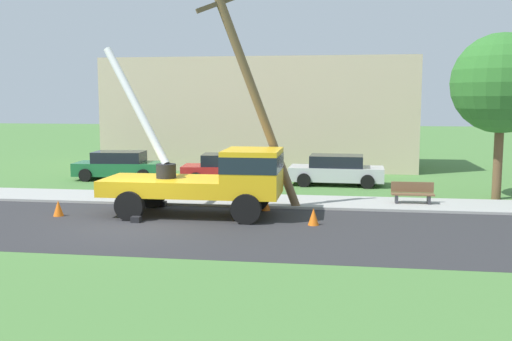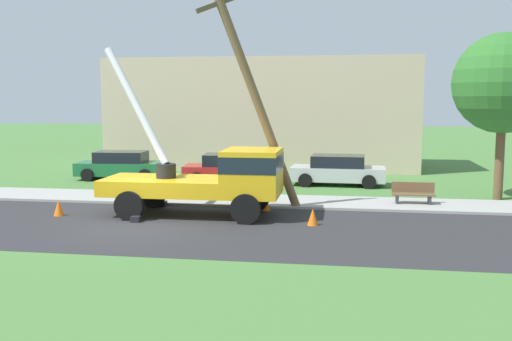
{
  "view_description": "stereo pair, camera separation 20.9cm",
  "coord_description": "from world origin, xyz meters",
  "px_view_note": "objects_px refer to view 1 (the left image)",
  "views": [
    {
      "loc": [
        6.58,
        -17.7,
        4.08
      ],
      "look_at": [
        3.48,
        3.04,
        1.49
      ],
      "focal_mm": 40.99,
      "sensor_mm": 36.0,
      "label": 1
    },
    {
      "loc": [
        6.78,
        -17.66,
        4.08
      ],
      "look_at": [
        3.48,
        3.04,
        1.49
      ],
      "focal_mm": 40.99,
      "sensor_mm": 36.0,
      "label": 2
    }
  ],
  "objects_px": {
    "traffic_cone_behind": "(58,208)",
    "park_bench": "(412,194)",
    "parked_sedan_green": "(119,165)",
    "leaning_utility_pole": "(253,91)",
    "traffic_cone_curbside": "(266,203)",
    "roadside_tree_near": "(502,84)",
    "parked_sedan_red": "(228,169)",
    "traffic_cone_ahead": "(313,217)",
    "parked_sedan_silver": "(336,170)",
    "utility_truck": "(216,176)"
  },
  "relations": [
    {
      "from": "traffic_cone_behind",
      "to": "park_bench",
      "type": "relative_size",
      "value": 0.35
    },
    {
      "from": "parked_sedan_green",
      "to": "park_bench",
      "type": "height_order",
      "value": "parked_sedan_green"
    },
    {
      "from": "leaning_utility_pole",
      "to": "traffic_cone_curbside",
      "type": "xyz_separation_m",
      "value": [
        0.43,
        0.15,
        -4.06
      ]
    },
    {
      "from": "park_bench",
      "to": "traffic_cone_behind",
      "type": "bearing_deg",
      "value": -162.67
    },
    {
      "from": "park_bench",
      "to": "roadside_tree_near",
      "type": "bearing_deg",
      "value": 29.68
    },
    {
      "from": "parked_sedan_red",
      "to": "traffic_cone_ahead",
      "type": "bearing_deg",
      "value": -62.77
    },
    {
      "from": "parked_sedan_green",
      "to": "leaning_utility_pole",
      "type": "bearing_deg",
      "value": -42.25
    },
    {
      "from": "parked_sedan_red",
      "to": "roadside_tree_near",
      "type": "relative_size",
      "value": 0.68
    },
    {
      "from": "leaning_utility_pole",
      "to": "parked_sedan_silver",
      "type": "relative_size",
      "value": 1.91
    },
    {
      "from": "traffic_cone_ahead",
      "to": "traffic_cone_behind",
      "type": "xyz_separation_m",
      "value": [
        -8.89,
        0.17,
        0.0
      ]
    },
    {
      "from": "utility_truck",
      "to": "traffic_cone_curbside",
      "type": "height_order",
      "value": "utility_truck"
    },
    {
      "from": "parked_sedan_green",
      "to": "parked_sedan_silver",
      "type": "relative_size",
      "value": 1.02
    },
    {
      "from": "parked_sedan_red",
      "to": "parked_sedan_silver",
      "type": "xyz_separation_m",
      "value": [
        5.17,
        0.21,
        0.0
      ]
    },
    {
      "from": "utility_truck",
      "to": "traffic_cone_curbside",
      "type": "distance_m",
      "value": 2.3
    },
    {
      "from": "parked_sedan_green",
      "to": "roadside_tree_near",
      "type": "relative_size",
      "value": 0.68
    },
    {
      "from": "parked_sedan_red",
      "to": "roadside_tree_near",
      "type": "bearing_deg",
      "value": -13.34
    },
    {
      "from": "traffic_cone_curbside",
      "to": "leaning_utility_pole",
      "type": "bearing_deg",
      "value": -160.07
    },
    {
      "from": "roadside_tree_near",
      "to": "traffic_cone_curbside",
      "type": "bearing_deg",
      "value": -157.22
    },
    {
      "from": "park_bench",
      "to": "parked_sedan_green",
      "type": "bearing_deg",
      "value": 158.87
    },
    {
      "from": "leaning_utility_pole",
      "to": "parked_sedan_red",
      "type": "bearing_deg",
      "value": 108.59
    },
    {
      "from": "roadside_tree_near",
      "to": "leaning_utility_pole",
      "type": "bearing_deg",
      "value": -157.34
    },
    {
      "from": "leaning_utility_pole",
      "to": "parked_sedan_green",
      "type": "distance_m",
      "value": 11.41
    },
    {
      "from": "traffic_cone_behind",
      "to": "parked_sedan_silver",
      "type": "xyz_separation_m",
      "value": [
        9.51,
        8.91,
        0.43
      ]
    },
    {
      "from": "parked_sedan_green",
      "to": "roadside_tree_near",
      "type": "height_order",
      "value": "roadside_tree_near"
    },
    {
      "from": "parked_sedan_red",
      "to": "roadside_tree_near",
      "type": "height_order",
      "value": "roadside_tree_near"
    },
    {
      "from": "utility_truck",
      "to": "parked_sedan_red",
      "type": "xyz_separation_m",
      "value": [
        -1.1,
        7.8,
        -0.7
      ]
    },
    {
      "from": "parked_sedan_silver",
      "to": "park_bench",
      "type": "bearing_deg",
      "value": -59.48
    },
    {
      "from": "parked_sedan_silver",
      "to": "traffic_cone_behind",
      "type": "bearing_deg",
      "value": -136.87
    },
    {
      "from": "traffic_cone_curbside",
      "to": "parked_sedan_green",
      "type": "distance_m",
      "value": 11.04
    },
    {
      "from": "utility_truck",
      "to": "traffic_cone_ahead",
      "type": "distance_m",
      "value": 3.79
    },
    {
      "from": "utility_truck",
      "to": "park_bench",
      "type": "bearing_deg",
      "value": 23.08
    },
    {
      "from": "parked_sedan_green",
      "to": "park_bench",
      "type": "relative_size",
      "value": 2.84
    },
    {
      "from": "leaning_utility_pole",
      "to": "parked_sedan_green",
      "type": "bearing_deg",
      "value": 137.75
    },
    {
      "from": "parked_sedan_green",
      "to": "roadside_tree_near",
      "type": "distance_m",
      "value": 18.19
    },
    {
      "from": "parked_sedan_red",
      "to": "park_bench",
      "type": "distance_m",
      "value": 9.45
    },
    {
      "from": "utility_truck",
      "to": "roadside_tree_near",
      "type": "distance_m",
      "value": 12.17
    },
    {
      "from": "utility_truck",
      "to": "leaning_utility_pole",
      "type": "bearing_deg",
      "value": 43.25
    },
    {
      "from": "park_bench",
      "to": "parked_sedan_red",
      "type": "bearing_deg",
      "value": 149.43
    },
    {
      "from": "traffic_cone_ahead",
      "to": "traffic_cone_curbside",
      "type": "relative_size",
      "value": 1.0
    },
    {
      "from": "utility_truck",
      "to": "parked_sedan_red",
      "type": "distance_m",
      "value": 7.9
    },
    {
      "from": "roadside_tree_near",
      "to": "parked_sedan_red",
      "type": "bearing_deg",
      "value": 166.66
    },
    {
      "from": "utility_truck",
      "to": "traffic_cone_ahead",
      "type": "bearing_deg",
      "value": -17.07
    },
    {
      "from": "utility_truck",
      "to": "roadside_tree_near",
      "type": "xyz_separation_m",
      "value": [
        10.59,
        5.02,
        3.26
      ]
    },
    {
      "from": "traffic_cone_ahead",
      "to": "leaning_utility_pole",
      "type": "bearing_deg",
      "value": 136.99
    },
    {
      "from": "utility_truck",
      "to": "parked_sedan_red",
      "type": "relative_size",
      "value": 1.49
    },
    {
      "from": "leaning_utility_pole",
      "to": "parked_sedan_silver",
      "type": "distance_m",
      "value": 8.34
    },
    {
      "from": "utility_truck",
      "to": "parked_sedan_silver",
      "type": "relative_size",
      "value": 1.52
    },
    {
      "from": "traffic_cone_ahead",
      "to": "traffic_cone_curbside",
      "type": "bearing_deg",
      "value": 129.17
    },
    {
      "from": "traffic_cone_behind",
      "to": "parked_sedan_red",
      "type": "distance_m",
      "value": 9.72
    },
    {
      "from": "leaning_utility_pole",
      "to": "park_bench",
      "type": "height_order",
      "value": "leaning_utility_pole"
    }
  ]
}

